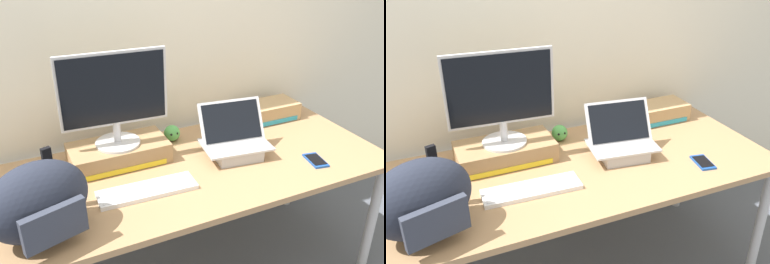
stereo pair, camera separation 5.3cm
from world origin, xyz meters
TOP-DOWN VIEW (x-y plane):
  - back_wall at (0.00, 0.50)m, footprint 7.00×0.10m
  - desk at (0.00, 0.00)m, footprint 1.90×0.81m
  - toner_box_yellow at (-0.30, 0.19)m, footprint 0.46×0.24m
  - desktop_monitor at (-0.30, 0.19)m, footprint 0.49×0.21m
  - open_laptop at (0.24, 0.01)m, footprint 0.35×0.26m
  - external_keyboard at (-0.27, -0.12)m, footprint 0.43×0.15m
  - messenger_backpack at (-0.70, -0.22)m, footprint 0.43×0.33m
  - coffee_mug at (-0.80, 0.03)m, footprint 0.13×0.09m
  - cell_phone at (0.56, -0.22)m, footprint 0.10×0.14m
  - plush_toy at (0.02, 0.29)m, footprint 0.08×0.08m
  - toner_box_cyan at (0.64, 0.30)m, footprint 0.32×0.18m

SIDE VIEW (x-z plane):
  - desk at x=0.00m, z-range 0.29..1.01m
  - cell_phone at x=0.56m, z-range 0.71..0.72m
  - external_keyboard at x=-0.27m, z-range 0.71..0.73m
  - plush_toy at x=0.02m, z-range 0.71..0.80m
  - toner_box_yellow at x=-0.30m, z-range 0.71..0.81m
  - toner_box_cyan at x=0.64m, z-range 0.71..0.81m
  - coffee_mug at x=-0.80m, z-range 0.71..0.81m
  - open_laptop at x=0.24m, z-range 0.64..0.90m
  - messenger_backpack at x=-0.70m, z-range 0.71..1.01m
  - desktop_monitor at x=-0.30m, z-range 0.82..1.27m
  - back_wall at x=0.00m, z-range 0.00..2.60m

